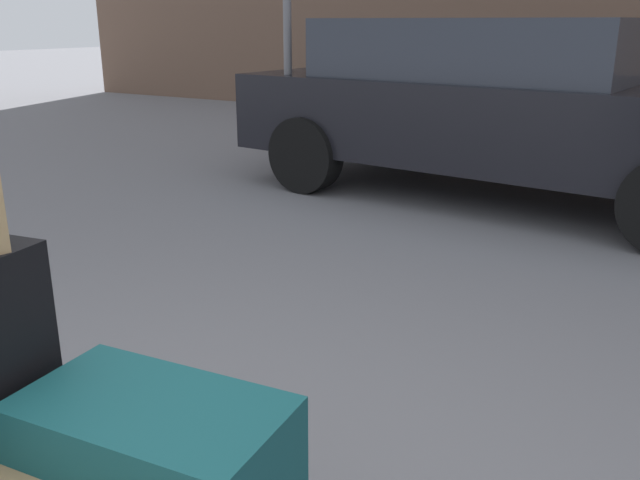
# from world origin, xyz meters

# --- Properties ---
(duffel_bag_teal_front_right) EXTENTS (0.58, 0.36, 0.33)m
(duffel_bag_teal_front_right) POSITION_xyz_m (0.21, 0.17, 0.50)
(duffel_bag_teal_front_right) COLOR #144C51
(duffel_bag_teal_front_right) RESTS_ON luggage_cart
(parked_car) EXTENTS (4.45, 2.24, 1.42)m
(parked_car) POSITION_xyz_m (-0.46, 4.87, 0.76)
(parked_car) COLOR black
(parked_car) RESTS_ON ground_plane
(no_parking_sign) EXTENTS (0.50, 0.10, 2.46)m
(no_parking_sign) POSITION_xyz_m (-2.18, 4.35, 1.52)
(no_parking_sign) COLOR slate
(no_parking_sign) RESTS_ON ground_plane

